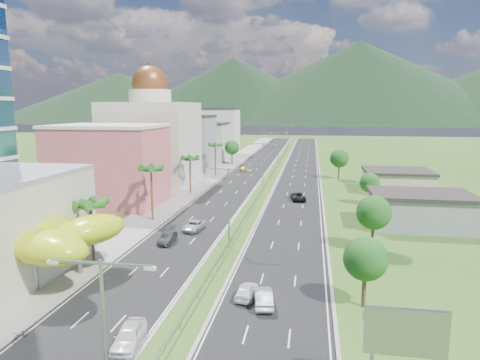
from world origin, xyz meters
The scene contains 37 objects.
ground centered at (0.00, 0.00, 0.00)m, with size 500.00×500.00×0.00m, color #2D5119.
road_left centered at (-7.50, 90.00, 0.02)m, with size 11.00×260.00×0.04m, color black.
road_right centered at (7.50, 90.00, 0.02)m, with size 11.00×260.00×0.04m, color black.
sidewalk_left centered at (-17.00, 90.00, 0.06)m, with size 7.00×260.00×0.12m, color gray.
median_guardrail centered at (0.00, 71.99, 0.62)m, with size 0.10×216.06×0.76m.
streetlight_median_a centered at (0.00, -25.00, 6.75)m, with size 6.04×0.25×11.00m.
streetlight_median_b centered at (0.00, 10.00, 6.75)m, with size 6.04×0.25×11.00m.
streetlight_median_c centered at (0.00, 50.00, 6.75)m, with size 6.04×0.25×11.00m.
streetlight_median_d centered at (0.00, 95.00, 6.75)m, with size 6.04×0.25×11.00m.
streetlight_median_e centered at (0.00, 140.00, 6.75)m, with size 6.04×0.25×11.00m.
lime_canopy centered at (-20.00, -4.00, 4.99)m, with size 18.00×15.00×7.40m.
pink_shophouse centered at (-28.00, 32.00, 7.50)m, with size 20.00×15.00×15.00m, color #D35856.
domed_building centered at (-28.00, 55.00, 11.35)m, with size 20.00×20.00×28.70m.
midrise_grey centered at (-27.00, 80.00, 8.00)m, with size 16.00×15.00×16.00m, color gray.
midrise_beige centered at (-27.00, 102.00, 6.50)m, with size 16.00×15.00×13.00m, color #B7AE96.
midrise_white centered at (-27.00, 125.00, 9.00)m, with size 16.00×15.00×18.00m, color silver.
billboard centered at (17.00, -18.00, 4.42)m, with size 5.20×0.35×6.20m.
shed_near centered at (28.00, 25.00, 2.50)m, with size 15.00×10.00×5.00m, color gray.
shed_far centered at (30.00, 55.00, 2.20)m, with size 14.00×12.00×4.40m, color #B7AE96.
palm_tree_b centered at (-15.50, 2.00, 7.06)m, with size 3.60×3.60×8.10m.
palm_tree_c centered at (-15.50, 22.00, 8.50)m, with size 3.60×3.60×9.60m.
palm_tree_d centered at (-15.50, 45.00, 7.54)m, with size 3.60×3.60×8.60m.
palm_tree_e centered at (-15.50, 70.00, 8.31)m, with size 3.60×3.60×9.40m.
leafy_tree_lfar centered at (-15.50, 95.00, 5.58)m, with size 4.90×4.90×8.05m.
leafy_tree_ra centered at (16.00, -5.00, 4.78)m, with size 4.20×4.20×6.90m.
leafy_tree_rb centered at (19.00, 12.00, 5.18)m, with size 4.55×4.55×7.47m.
leafy_tree_rc centered at (22.00, 40.00, 4.37)m, with size 3.85×3.85×6.33m.
leafy_tree_rd centered at (18.00, 70.00, 5.58)m, with size 4.90×4.90×8.05m.
mountain_ridge centered at (60.00, 450.00, 0.00)m, with size 860.00×140.00×90.00m, color black, non-canonical shape.
car_white_near_left centered at (-3.20, -15.26, 0.89)m, with size 2.02×5.01×1.71m, color white.
car_dark_left centered at (-8.84, 10.39, 0.77)m, with size 1.55×4.44×1.46m, color black.
car_silver_mid_left centered at (-6.93, 17.19, 0.76)m, with size 2.38×5.15×1.43m, color #B8BAC1.
car_yellow_far_left centered at (-8.98, 79.86, 0.71)m, with size 1.87×4.59×1.33m, color gold.
car_white_near_right centered at (4.67, -4.96, 0.77)m, with size 1.73×4.29×1.46m, color white.
car_silver_right centered at (6.52, -6.31, 0.82)m, with size 1.66×4.76×1.57m, color #B5B6BD.
car_dark_far_right centered at (8.21, 41.94, 0.85)m, with size 2.68×5.82×1.62m, color black.
motorcycle centered at (-12.30, -15.91, 0.58)m, with size 0.51×1.69×1.08m, color black.
Camera 1 is at (10.71, -44.73, 18.82)m, focal length 32.00 mm.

